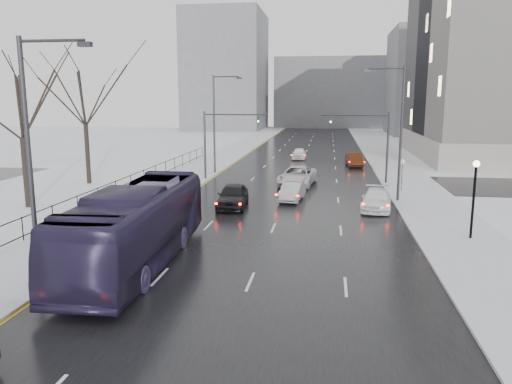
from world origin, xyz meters
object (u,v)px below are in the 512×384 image
at_px(sedan_center_near, 233,196).
at_px(sedan_center_far, 299,154).
at_px(streetlight_l_near, 34,153).
at_px(no_uturn_sign, 402,165).
at_px(sedan_right_distant, 354,160).
at_px(bus, 138,225).
at_px(lamppost_r_mid, 474,188).
at_px(sedan_right_near, 292,192).
at_px(mast_signal_right, 376,139).
at_px(tree_park_d, 29,209).
at_px(sedan_right_cross, 298,176).
at_px(tree_park_e, 89,185).
at_px(mast_signal_left, 216,137).
at_px(streetlight_r_mid, 398,127).
at_px(sedan_right_far, 376,199).
at_px(streetlight_l_far, 216,119).

distance_m(sedan_center_near, sedan_center_far, 29.36).
xyz_separation_m(streetlight_l_near, no_uturn_sign, (17.37, 24.00, -3.32)).
xyz_separation_m(no_uturn_sign, sedan_right_distant, (-3.11, 15.69, -1.51)).
bearing_deg(sedan_right_distant, bus, -113.10).
distance_m(lamppost_r_mid, sedan_right_near, 14.26).
bearing_deg(lamppost_r_mid, mast_signal_right, 101.54).
xyz_separation_m(tree_park_d, lamppost_r_mid, (28.80, -4.00, 2.94)).
bearing_deg(bus, sedan_right_cross, 73.00).
bearing_deg(sedan_right_near, tree_park_e, 173.18).
bearing_deg(streetlight_l_near, no_uturn_sign, 54.11).
distance_m(bus, sedan_center_far, 42.22).
bearing_deg(mast_signal_left, sedan_right_near, -47.75).
xyz_separation_m(tree_park_d, sedan_right_cross, (18.30, 12.06, 0.89)).
bearing_deg(mast_signal_right, sedan_center_near, -132.82).
height_order(sedan_right_near, sedan_right_cross, sedan_right_cross).
distance_m(streetlight_r_mid, streetlight_l_near, 25.82).
distance_m(mast_signal_right, sedan_right_distant, 12.22).
bearing_deg(streetlight_r_mid, bus, -129.93).
bearing_deg(sedan_center_far, sedan_right_cross, -86.48).
relative_size(mast_signal_left, sedan_right_distant, 1.43).
height_order(mast_signal_left, sedan_right_cross, mast_signal_left).
height_order(tree_park_e, sedan_right_distant, tree_park_e).
height_order(no_uturn_sign, sedan_right_cross, no_uturn_sign).
bearing_deg(sedan_center_far, sedan_right_far, -75.48).
relative_size(streetlight_r_mid, sedan_right_near, 2.43).
xyz_separation_m(tree_park_e, mast_signal_left, (10.87, 4.00, 4.11)).
bearing_deg(tree_park_d, streetlight_l_far, 61.85).
height_order(tree_park_d, sedan_right_distant, tree_park_d).
xyz_separation_m(tree_park_d, sedan_center_near, (14.30, 2.31, 0.88)).
relative_size(streetlight_r_mid, sedan_center_near, 2.03).
relative_size(mast_signal_left, no_uturn_sign, 2.41).
relative_size(sedan_center_near, sedan_right_distant, 1.09).
bearing_deg(sedan_right_near, streetlight_l_far, 131.53).
height_order(streetlight_l_far, sedan_right_cross, streetlight_l_far).
height_order(sedan_center_near, sedan_right_distant, sedan_center_near).
xyz_separation_m(tree_park_d, tree_park_e, (-0.40, 10.00, 0.00)).
distance_m(tree_park_e, lamppost_r_mid, 32.52).
xyz_separation_m(bus, sedan_right_near, (6.05, 15.77, -1.17)).
bearing_deg(tree_park_d, sedan_right_distant, 47.08).
bearing_deg(streetlight_l_far, sedan_right_cross, -34.43).
height_order(tree_park_d, streetlight_r_mid, streetlight_r_mid).
distance_m(no_uturn_sign, sedan_center_far, 23.65).
bearing_deg(tree_park_e, streetlight_l_near, -67.31).
height_order(tree_park_e, lamppost_r_mid, tree_park_e).
relative_size(streetlight_l_far, lamppost_r_mid, 2.34).
bearing_deg(bus, streetlight_l_far, 93.35).
height_order(streetlight_l_far, sedan_center_far, streetlight_l_far).
bearing_deg(tree_park_d, mast_signal_left, 53.20).
bearing_deg(sedan_center_near, lamppost_r_mid, -26.87).
bearing_deg(streetlight_l_near, tree_park_d, 124.53).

